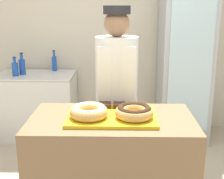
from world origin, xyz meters
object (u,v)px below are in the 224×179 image
object	(u,v)px
chest_freezer	(37,105)
beverage_fridge	(184,66)
bottle_blue_b_b	(15,69)
brownie_back_right	(119,105)
baker_person	(117,97)
donut_light_glaze	(89,111)
bottle_blue	(54,63)
brownie_back_left	(105,105)
bottle_blue_b	(22,66)
serving_tray	(112,116)
donut_chocolate_glaze	(134,111)

from	to	relation	value
chest_freezer	beverage_fridge	bearing A→B (deg)	-0.20
beverage_fridge	bottle_blue_b_b	distance (m)	2.09
brownie_back_right	baker_person	bearing A→B (deg)	93.32
brownie_back_right	baker_person	xyz separation A→B (m)	(-0.02, 0.42, -0.06)
donut_light_glaze	bottle_blue	distance (m)	2.14
beverage_fridge	chest_freezer	size ratio (longest dim) A/B	1.93
donut_light_glaze	bottle_blue	bearing A→B (deg)	107.64
brownie_back_left	bottle_blue_b_b	size ratio (longest dim) A/B	0.39
donut_light_glaze	bottle_blue_b	size ratio (longest dim) A/B	0.97
serving_tray	brownie_back_left	bearing A→B (deg)	108.40
donut_light_glaze	chest_freezer	xyz separation A→B (m)	(-0.85, 1.81, -0.56)
bottle_blue	bottle_blue_b	size ratio (longest dim) A/B	0.99
donut_light_glaze	brownie_back_left	xyz separation A→B (m)	(0.10, 0.23, -0.03)
donut_light_glaze	beverage_fridge	world-z (taller)	beverage_fridge
bottle_blue	beverage_fridge	bearing A→B (deg)	-7.95
donut_light_glaze	brownie_back_right	size ratio (longest dim) A/B	2.90
serving_tray	beverage_fridge	size ratio (longest dim) A/B	0.33
donut_light_glaze	brownie_back_left	size ratio (longest dim) A/B	2.90
donut_chocolate_glaze	bottle_blue_b_b	size ratio (longest dim) A/B	1.13
donut_chocolate_glaze	bottle_blue_b_b	xyz separation A→B (m)	(-1.38, 1.72, -0.06)
brownie_back_right	bottle_blue_b	size ratio (longest dim) A/B	0.33
donut_chocolate_glaze	chest_freezer	xyz separation A→B (m)	(-1.16, 1.81, -0.56)
donut_chocolate_glaze	serving_tray	bearing A→B (deg)	158.58
donut_light_glaze	bottle_blue_b	distance (m)	2.06
donut_chocolate_glaze	bottle_blue	bearing A→B (deg)	115.24
brownie_back_right	donut_light_glaze	bearing A→B (deg)	-132.91
serving_tray	brownie_back_left	distance (m)	0.18
bottle_blue	bottle_blue_b	distance (m)	0.43
donut_light_glaze	baker_person	distance (m)	0.68
donut_light_glaze	donut_chocolate_glaze	distance (m)	0.31
bottle_blue	brownie_back_left	bearing A→B (deg)	-67.52
donut_light_glaze	bottle_blue_b	world-z (taller)	bottle_blue_b
baker_person	bottle_blue	size ratio (longest dim) A/B	6.13
brownie_back_right	bottle_blue_b	world-z (taller)	bottle_blue_b
brownie_back_left	brownie_back_right	world-z (taller)	same
donut_light_glaze	brownie_back_left	distance (m)	0.25
brownie_back_left	chest_freezer	xyz separation A→B (m)	(-0.95, 1.58, -0.53)
brownie_back_left	baker_person	world-z (taller)	baker_person
baker_person	bottle_blue_b	bearing A→B (deg)	135.90
brownie_back_right	bottle_blue_b_b	xyz separation A→B (m)	(-1.28, 1.49, -0.03)
bottle_blue_b_b	beverage_fridge	bearing A→B (deg)	2.32
donut_chocolate_glaze	brownie_back_right	xyz separation A→B (m)	(-0.10, 0.23, -0.03)
serving_tray	chest_freezer	distance (m)	2.08
serving_tray	bottle_blue_b	bearing A→B (deg)	123.72
beverage_fridge	bottle_blue	distance (m)	1.68
baker_person	bottle_blue	xyz separation A→B (m)	(-0.83, 1.39, 0.05)
serving_tray	baker_person	distance (m)	0.59
bottle_blue_b	bottle_blue_b_b	distance (m)	0.11
baker_person	chest_freezer	world-z (taller)	baker_person
beverage_fridge	bottle_blue_b_b	xyz separation A→B (m)	(-2.09, -0.08, -0.02)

